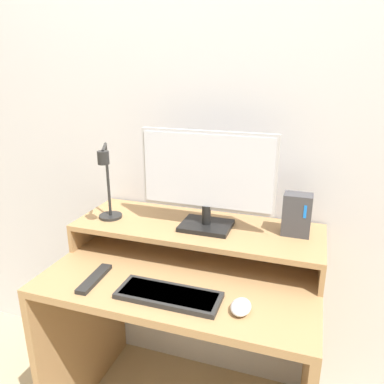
# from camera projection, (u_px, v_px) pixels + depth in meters

# --- Properties ---
(wall_back) EXTENTS (6.00, 0.05, 2.50)m
(wall_back) POSITION_uv_depth(u_px,v_px,m) (212.00, 132.00, 1.65)
(wall_back) COLOR silver
(wall_back) RESTS_ON ground_plane
(desk) EXTENTS (1.03, 0.67, 0.77)m
(desk) POSITION_uv_depth(u_px,v_px,m) (185.00, 320.00, 1.54)
(desk) COLOR #A87F51
(desk) RESTS_ON ground_plane
(monitor_shelf) EXTENTS (1.03, 0.36, 0.12)m
(monitor_shelf) POSITION_uv_depth(u_px,v_px,m) (197.00, 229.00, 1.57)
(monitor_shelf) COLOR #A87F51
(monitor_shelf) RESTS_ON desk
(monitor) EXTENTS (0.55, 0.16, 0.40)m
(monitor) POSITION_uv_depth(u_px,v_px,m) (207.00, 178.00, 1.47)
(monitor) COLOR black
(monitor) RESTS_ON monitor_shelf
(desk_lamp) EXTENTS (0.14, 0.20, 0.33)m
(desk_lamp) POSITION_uv_depth(u_px,v_px,m) (107.00, 187.00, 1.54)
(desk_lamp) COLOR black
(desk_lamp) RESTS_ON monitor_shelf
(router_dock) EXTENTS (0.11, 0.08, 0.17)m
(router_dock) POSITION_uv_depth(u_px,v_px,m) (297.00, 215.00, 1.45)
(router_dock) COLOR #3D3D42
(router_dock) RESTS_ON monitor_shelf
(keyboard) EXTENTS (0.36, 0.14, 0.02)m
(keyboard) POSITION_uv_depth(u_px,v_px,m) (169.00, 295.00, 1.28)
(keyboard) COLOR #282828
(keyboard) RESTS_ON desk
(mouse) EXTENTS (0.07, 0.10, 0.03)m
(mouse) POSITION_uv_depth(u_px,v_px,m) (241.00, 307.00, 1.20)
(mouse) COLOR silver
(mouse) RESTS_ON desk
(remote_control) EXTENTS (0.05, 0.20, 0.02)m
(remote_control) POSITION_uv_depth(u_px,v_px,m) (94.00, 279.00, 1.38)
(remote_control) COLOR black
(remote_control) RESTS_ON desk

